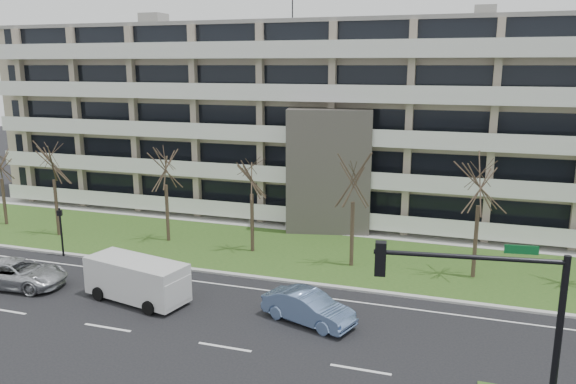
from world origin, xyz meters
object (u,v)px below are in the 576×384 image
(traffic_signal, at_px, (494,318))
(pedestrian_signal, at_px, (61,226))
(blue_sedan, at_px, (308,307))
(silver_pickup, at_px, (18,273))
(white_van, at_px, (138,277))

(traffic_signal, xyz_separation_m, pedestrian_signal, (-25.52, 10.95, -2.36))
(pedestrian_signal, bearing_deg, traffic_signal, -44.91)
(blue_sedan, relative_size, pedestrian_signal, 1.45)
(silver_pickup, xyz_separation_m, pedestrian_signal, (-1.09, 4.98, 1.27))
(white_van, height_order, traffic_signal, traffic_signal)
(silver_pickup, bearing_deg, pedestrian_signal, 6.14)
(silver_pickup, relative_size, blue_sedan, 1.18)
(blue_sedan, height_order, white_van, white_van)
(traffic_signal, bearing_deg, blue_sedan, 132.09)
(silver_pickup, bearing_deg, white_van, -92.97)
(white_van, distance_m, traffic_signal, 18.42)
(blue_sedan, distance_m, pedestrian_signal, 18.21)
(traffic_signal, bearing_deg, white_van, 151.79)
(blue_sedan, xyz_separation_m, traffic_signal, (7.86, -6.66, 3.64))
(silver_pickup, xyz_separation_m, traffic_signal, (24.43, -5.97, 3.64))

